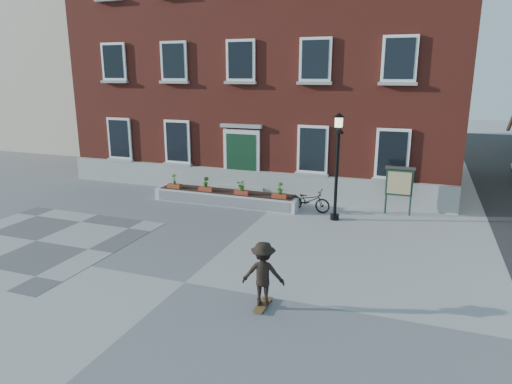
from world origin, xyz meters
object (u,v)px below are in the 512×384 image
at_px(bicycle, 309,200).
at_px(notice_board, 399,182).
at_px(lamp_post, 338,152).
at_px(skateboarder, 263,274).

bearing_deg(bicycle, notice_board, -72.13).
height_order(lamp_post, skateboarder, lamp_post).
height_order(lamp_post, notice_board, lamp_post).
bearing_deg(bicycle, skateboarder, -169.55).
relative_size(lamp_post, notice_board, 2.10).
height_order(notice_board, skateboarder, notice_board).
xyz_separation_m(lamp_post, notice_board, (2.13, 1.48, -1.28)).
relative_size(bicycle, skateboarder, 1.07).
distance_m(bicycle, notice_board, 3.49).
bearing_deg(notice_board, skateboarder, -105.92).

